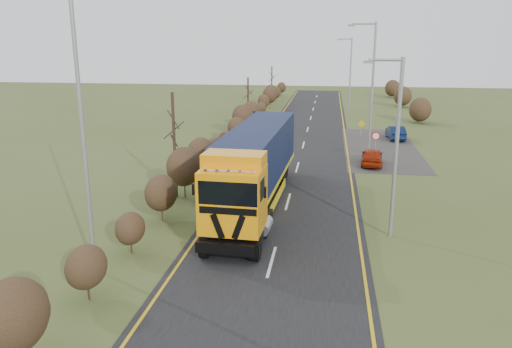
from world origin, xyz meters
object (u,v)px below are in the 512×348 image
at_px(car_red_hatchback, 372,157).
at_px(streetlight_near, 395,142).
at_px(speed_sign, 375,141).
at_px(lorry, 255,163).
at_px(car_blue_sedan, 396,133).

distance_m(car_red_hatchback, streetlight_near, 14.43).
bearing_deg(speed_sign, lorry, -122.54).
relative_size(lorry, car_blue_sedan, 4.11).
bearing_deg(speed_sign, streetlight_near, -92.15).
distance_m(lorry, car_red_hatchback, 12.78).
relative_size(streetlight_near, speed_sign, 3.54).
bearing_deg(lorry, speed_sign, 59.90).
xyz_separation_m(lorry, car_blue_sedan, (9.96, 20.87, -1.82)).
bearing_deg(car_red_hatchback, speed_sign, -100.52).
bearing_deg(speed_sign, car_red_hatchback, -105.36).
height_order(car_blue_sedan, speed_sign, speed_sign).
xyz_separation_m(lorry, speed_sign, (7.33, 11.48, -0.83)).
bearing_deg(car_blue_sedan, speed_sign, 70.80).
relative_size(car_red_hatchback, speed_sign, 1.61).
height_order(lorry, car_blue_sedan, lorry).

